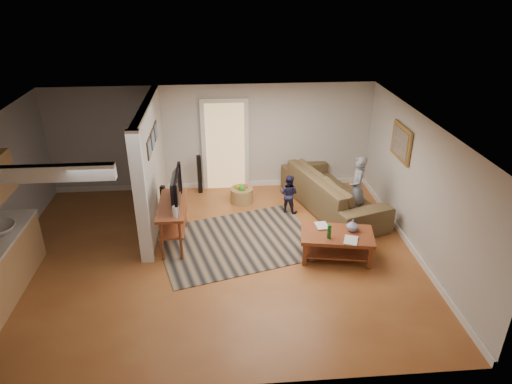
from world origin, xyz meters
TOP-DOWN VIEW (x-y plane):
  - ground at (0.00, 0.00)m, footprint 7.50×7.50m
  - room_shell at (-1.07, 0.43)m, footprint 7.54×6.02m
  - area_rug at (0.47, 0.43)m, footprint 3.45×2.90m
  - sofa at (2.60, 1.65)m, footprint 1.96×3.09m
  - coffee_table at (2.26, -0.24)m, footprint 1.41×0.98m
  - tv_console at (-0.74, 0.49)m, footprint 0.51×1.35m
  - speaker_left at (-1.00, 1.20)m, footprint 0.11×0.11m
  - speaker_right at (-0.33, 2.70)m, footprint 0.11×0.11m
  - toy_basket at (0.63, 2.13)m, footprint 0.51×0.51m
  - child at (3.00, 1.22)m, footprint 0.41×0.55m
  - toddler at (1.62, 1.58)m, footprint 0.52×0.49m

SIDE VIEW (x-z plane):
  - ground at x=0.00m, z-range 0.00..0.00m
  - sofa at x=2.60m, z-range -0.42..0.42m
  - child at x=3.00m, z-range -0.69..0.69m
  - toddler at x=1.62m, z-range -0.43..0.43m
  - area_rug at x=0.47m, z-range 0.00..0.01m
  - toy_basket at x=0.63m, z-range -0.04..0.42m
  - coffee_table at x=2.26m, z-range 0.01..0.78m
  - speaker_left at x=-1.00m, z-range 0.00..0.89m
  - speaker_right at x=-0.33m, z-range 0.00..0.94m
  - tv_console at x=-0.74m, z-range 0.19..1.35m
  - room_shell at x=-1.07m, z-range 0.20..2.72m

